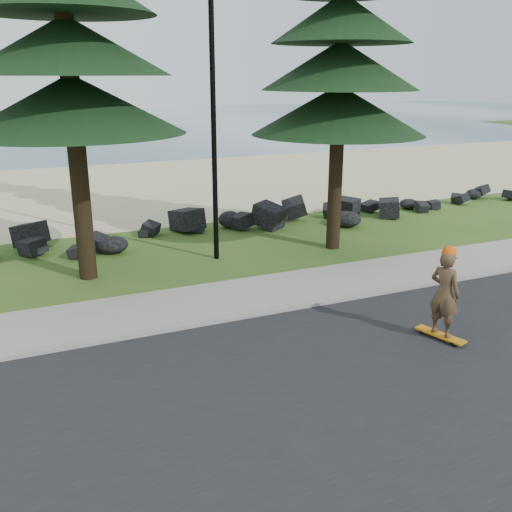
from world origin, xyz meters
The scene contains 9 objects.
ground centered at (0.00, 0.00, 0.00)m, with size 160.00×160.00×0.00m, color #2C5319.
road centered at (0.00, -4.50, 0.01)m, with size 160.00×7.00×0.02m, color black.
kerb centered at (0.00, -0.90, 0.05)m, with size 160.00×0.20×0.10m, color gray.
sidewalk centered at (0.00, 0.20, 0.04)m, with size 160.00×2.00×0.08m, color gray.
beach_sand centered at (0.00, 14.50, 0.01)m, with size 160.00×15.00×0.01m, color tan.
ocean centered at (0.00, 51.00, 0.00)m, with size 160.00×58.00×0.01m, color #355766.
seawall_boulders centered at (0.00, 5.60, 0.00)m, with size 60.00×2.40×1.10m, color black, non-canonical shape.
lamp_post centered at (0.00, 3.20, 4.13)m, with size 0.25×0.14×8.14m.
skateboarder centered at (2.25, -3.35, 0.95)m, with size 0.57×1.04×1.88m.
Camera 1 is at (-5.00, -11.13, 4.90)m, focal length 40.00 mm.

